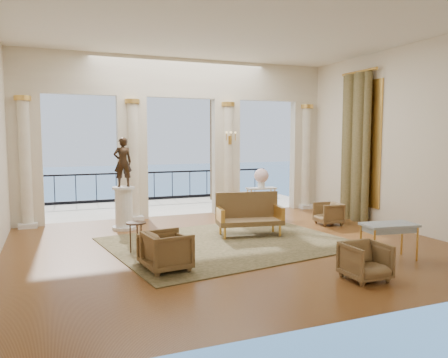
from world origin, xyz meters
name	(u,v)px	position (x,y,z in m)	size (l,w,h in m)	color
floor	(233,246)	(0.00, 0.00, 0.00)	(9.00, 9.00, 0.00)	#47210B
room_walls	(257,105)	(0.00, -1.12, 2.88)	(9.00, 9.00, 9.00)	#F5E8CD
arcade	(181,127)	(0.00, 3.82, 2.58)	(9.00, 0.56, 4.50)	beige
terrace	(165,207)	(0.00, 5.80, -0.05)	(10.00, 3.60, 0.10)	#BAB39B
balustrade	(154,188)	(0.00, 7.40, 0.41)	(9.00, 0.06, 1.03)	black
palm_tree	(213,87)	(2.00, 6.60, 4.09)	(2.00, 2.00, 4.50)	#4C3823
sea	(77,192)	(0.00, 60.00, -6.00)	(160.00, 160.00, 0.00)	#2A5392
curtain	(355,147)	(4.28, 1.50, 2.02)	(0.33, 1.40, 4.09)	brown
window_frame	(361,144)	(4.47, 1.50, 2.10)	(0.04, 1.60, 3.40)	gold
wall_sconce	(230,139)	(1.40, 3.51, 2.23)	(0.30, 0.11, 0.33)	gold
rug	(229,243)	(0.02, 0.27, 0.01)	(4.90, 3.81, 0.02)	#32351C
armchair_a	(161,248)	(-1.74, -0.82, 0.32)	(0.63, 0.59, 0.65)	#4F371E
armchair_b	(365,259)	(1.14, -2.80, 0.33)	(0.65, 0.61, 0.67)	#4F371E
armchair_c	(328,212)	(3.23, 1.18, 0.32)	(0.62, 0.58, 0.63)	#4F371E
armchair_d	(167,249)	(-1.70, -1.13, 0.37)	(0.73, 0.68, 0.75)	#4F371E
settee	(249,214)	(0.75, 0.81, 0.49)	(1.59, 0.88, 1.00)	#4F371E
game_table	(389,227)	(2.34, -2.00, 0.61)	(1.05, 0.67, 0.68)	#90A5B8
pedestal	(124,209)	(-1.86, 2.55, 0.51)	(0.58, 0.58, 1.07)	silver
statue	(123,162)	(-1.86, 2.55, 1.68)	(0.44, 0.29, 1.22)	black
console_table	(261,192)	(2.20, 3.05, 0.68)	(0.88, 0.39, 0.82)	silver
urn	(261,177)	(2.20, 3.05, 1.14)	(0.42, 0.42, 0.56)	silver
side_table	(136,227)	(-2.00, 0.13, 0.54)	(0.39, 0.39, 0.63)	black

